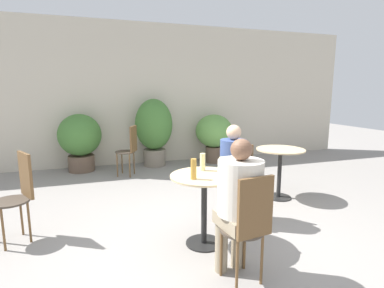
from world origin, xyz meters
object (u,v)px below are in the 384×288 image
(potted_plant_0, at_px, (80,139))
(cafe_table_far, at_px, (280,161))
(seated_person_0, at_px, (239,197))
(beer_glass_0, at_px, (222,166))
(potted_plant_1, at_px, (154,128))
(seated_person_1, at_px, (232,165))
(potted_plant_2, at_px, (214,133))
(bistro_chair_0, at_px, (249,221))
(beer_glass_1, at_px, (202,162))
(cafe_table_near, at_px, (204,193))
(bistro_chair_2, at_px, (19,189))
(beer_glass_2, at_px, (194,169))
(bistro_chair_1, at_px, (238,175))
(bistro_chair_3, at_px, (130,146))

(potted_plant_0, bearing_deg, cafe_table_far, -41.63)
(seated_person_0, bearing_deg, beer_glass_0, -106.04)
(potted_plant_1, bearing_deg, seated_person_0, -91.15)
(seated_person_0, bearing_deg, seated_person_1, -120.08)
(potted_plant_2, bearing_deg, potted_plant_0, 177.27)
(bistro_chair_0, bearing_deg, beer_glass_1, -93.84)
(cafe_table_near, height_order, bistro_chair_2, bistro_chair_2)
(beer_glass_0, distance_m, potted_plant_0, 3.86)
(beer_glass_0, bearing_deg, beer_glass_2, -175.88)
(cafe_table_far, height_order, bistro_chair_0, bistro_chair_0)
(cafe_table_near, relative_size, potted_plant_0, 0.65)
(bistro_chair_0, xyz_separation_m, potted_plant_1, (0.06, 4.24, 0.25))
(bistro_chair_2, bearing_deg, cafe_table_near, 40.50)
(potted_plant_0, bearing_deg, bistro_chair_0, -71.61)
(bistro_chair_1, relative_size, beer_glass_1, 5.10)
(beer_glass_1, height_order, potted_plant_0, potted_plant_0)
(cafe_table_near, bearing_deg, potted_plant_1, 87.37)
(bistro_chair_2, distance_m, potted_plant_1, 3.43)
(beer_glass_2, bearing_deg, beer_glass_0, 4.12)
(cafe_table_near, height_order, potted_plant_0, potted_plant_0)
(cafe_table_far, distance_m, bistro_chair_2, 3.37)
(seated_person_1, xyz_separation_m, beer_glass_2, (-0.64, -0.47, 0.13))
(cafe_table_far, height_order, bistro_chair_3, bistro_chair_3)
(potted_plant_2, bearing_deg, seated_person_0, -109.42)
(potted_plant_2, bearing_deg, potted_plant_1, 174.53)
(seated_person_0, bearing_deg, bistro_chair_3, -88.92)
(bistro_chair_1, height_order, potted_plant_2, potted_plant_2)
(bistro_chair_1, xyz_separation_m, potted_plant_1, (-0.45, 3.02, 0.25))
(bistro_chair_3, xyz_separation_m, seated_person_0, (0.50, -3.44, 0.15))
(bistro_chair_3, bearing_deg, seated_person_0, 34.32)
(beer_glass_0, relative_size, potted_plant_2, 0.18)
(seated_person_0, bearing_deg, potted_plant_2, -116.65)
(seated_person_1, relative_size, beer_glass_0, 6.31)
(bistro_chair_3, distance_m, beer_glass_1, 2.71)
(beer_glass_0, bearing_deg, potted_plant_1, 90.00)
(potted_plant_1, bearing_deg, potted_plant_0, 179.72)
(bistro_chair_0, relative_size, beer_glass_0, 4.99)
(bistro_chair_0, xyz_separation_m, seated_person_1, (0.40, 1.13, 0.15))
(beer_glass_1, relative_size, potted_plant_1, 0.13)
(cafe_table_far, relative_size, seated_person_1, 0.62)
(bistro_chair_2, bearing_deg, beer_glass_2, 35.97)
(potted_plant_0, bearing_deg, bistro_chair_3, -36.40)
(seated_person_0, distance_m, beer_glass_0, 0.55)
(seated_person_0, relative_size, beer_glass_0, 6.37)
(potted_plant_0, height_order, potted_plant_1, potted_plant_1)
(seated_person_0, relative_size, beer_glass_1, 6.52)
(bistro_chair_2, height_order, seated_person_0, seated_person_0)
(bistro_chair_1, height_order, potted_plant_1, potted_plant_1)
(bistro_chair_0, distance_m, bistro_chair_1, 1.32)
(bistro_chair_1, bearing_deg, cafe_table_far, 80.26)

